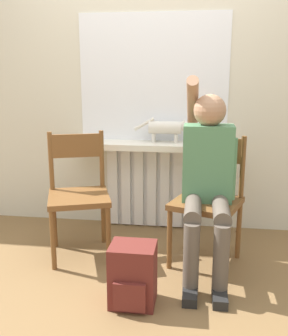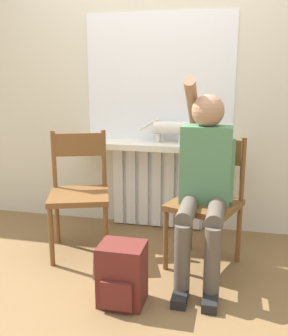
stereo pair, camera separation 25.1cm
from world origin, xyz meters
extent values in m
plane|color=brown|center=(0.00, 0.00, 0.00)|extent=(12.00, 12.00, 0.00)
cube|color=beige|center=(0.00, 1.23, 1.35)|extent=(7.00, 0.06, 2.70)
cube|color=white|center=(0.00, 1.16, 0.36)|extent=(0.81, 0.05, 0.73)
cube|color=white|center=(-0.35, 1.12, 0.36)|extent=(0.08, 0.03, 0.70)
cube|color=white|center=(-0.23, 1.12, 0.36)|extent=(0.08, 0.03, 0.70)
cube|color=white|center=(-0.12, 1.12, 0.36)|extent=(0.08, 0.03, 0.70)
cube|color=white|center=(0.00, 1.12, 0.36)|extent=(0.08, 0.03, 0.70)
cube|color=white|center=(0.12, 1.12, 0.36)|extent=(0.08, 0.03, 0.70)
cube|color=white|center=(0.23, 1.12, 0.36)|extent=(0.08, 0.03, 0.70)
cube|color=white|center=(0.35, 1.12, 0.36)|extent=(0.08, 0.03, 0.70)
cube|color=white|center=(0.00, 1.06, 0.75)|extent=(1.31, 0.28, 0.05)
cube|color=white|center=(0.00, 1.20, 1.31)|extent=(1.26, 0.01, 1.06)
cube|color=brown|center=(-0.47, 0.48, 0.46)|extent=(0.56, 0.56, 0.04)
cylinder|color=brown|center=(-0.58, 0.24, 0.22)|extent=(0.04, 0.04, 0.44)
cylinder|color=brown|center=(-0.22, 0.37, 0.22)|extent=(0.04, 0.04, 0.44)
cylinder|color=brown|center=(-0.71, 0.60, 0.22)|extent=(0.04, 0.04, 0.44)
cylinder|color=brown|center=(-0.35, 0.73, 0.22)|extent=(0.04, 0.04, 0.44)
cylinder|color=brown|center=(-0.71, 0.60, 0.70)|extent=(0.04, 0.04, 0.45)
cylinder|color=brown|center=(-0.35, 0.73, 0.70)|extent=(0.04, 0.04, 0.45)
cube|color=brown|center=(-0.53, 0.67, 0.81)|extent=(0.38, 0.15, 0.18)
cube|color=brown|center=(0.47, 0.48, 0.46)|extent=(0.56, 0.56, 0.04)
cylinder|color=brown|center=(0.22, 0.37, 0.22)|extent=(0.04, 0.04, 0.44)
cylinder|color=brown|center=(0.58, 0.24, 0.22)|extent=(0.04, 0.04, 0.44)
cylinder|color=brown|center=(0.35, 0.73, 0.22)|extent=(0.04, 0.04, 0.44)
cylinder|color=brown|center=(0.71, 0.60, 0.22)|extent=(0.04, 0.04, 0.44)
cylinder|color=brown|center=(0.35, 0.73, 0.70)|extent=(0.04, 0.04, 0.45)
cylinder|color=brown|center=(0.71, 0.60, 0.70)|extent=(0.04, 0.04, 0.45)
cube|color=brown|center=(0.53, 0.67, 0.81)|extent=(0.38, 0.16, 0.18)
cylinder|color=brown|center=(0.38, 0.27, 0.49)|extent=(0.11, 0.46, 0.11)
cylinder|color=brown|center=(0.56, 0.27, 0.49)|extent=(0.11, 0.46, 0.11)
cylinder|color=brown|center=(0.38, 0.04, 0.24)|extent=(0.10, 0.10, 0.47)
cylinder|color=brown|center=(0.56, 0.04, 0.24)|extent=(0.10, 0.10, 0.47)
cube|color=black|center=(0.38, -0.02, 0.03)|extent=(0.09, 0.20, 0.06)
cube|color=black|center=(0.56, -0.02, 0.03)|extent=(0.09, 0.20, 0.06)
cube|color=#4C7F56|center=(0.47, 0.51, 0.74)|extent=(0.34, 0.20, 0.53)
sphere|color=#A87A5B|center=(0.47, 0.51, 1.11)|extent=(0.22, 0.22, 0.22)
cylinder|color=#A87A5B|center=(0.35, 0.64, 1.15)|extent=(0.08, 0.50, 0.38)
cylinder|color=#4C7F56|center=(0.62, 0.47, 0.72)|extent=(0.08, 0.08, 0.43)
cylinder|color=silver|center=(0.11, 1.10, 0.90)|extent=(0.27, 0.11, 0.11)
sphere|color=silver|center=(0.28, 1.10, 0.92)|extent=(0.09, 0.09, 0.09)
cone|color=silver|center=(0.28, 1.07, 0.96)|extent=(0.03, 0.03, 0.03)
cone|color=silver|center=(0.28, 1.12, 0.96)|extent=(0.03, 0.03, 0.03)
cylinder|color=silver|center=(0.21, 1.07, 0.81)|extent=(0.03, 0.03, 0.07)
cylinder|color=silver|center=(0.21, 1.12, 0.81)|extent=(0.03, 0.03, 0.07)
cylinder|color=silver|center=(0.02, 1.07, 0.81)|extent=(0.03, 0.03, 0.07)
cylinder|color=silver|center=(0.02, 1.12, 0.81)|extent=(0.03, 0.03, 0.07)
cylinder|color=silver|center=(-0.06, 1.10, 0.93)|extent=(0.18, 0.03, 0.12)
cube|color=maroon|center=(0.04, -0.10, 0.19)|extent=(0.27, 0.22, 0.38)
cube|color=maroon|center=(0.04, -0.22, 0.11)|extent=(0.19, 0.03, 0.17)
camera|label=1|loc=(0.40, -2.18, 1.35)|focal=42.00mm
camera|label=2|loc=(0.64, -2.14, 1.35)|focal=42.00mm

